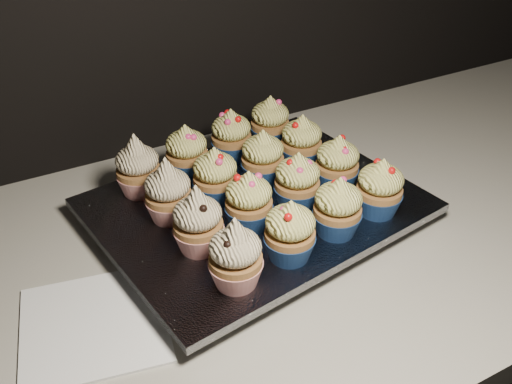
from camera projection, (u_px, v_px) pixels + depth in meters
worktop at (380, 205)px, 0.88m from camera, size 2.44×0.64×0.04m
napkin at (94, 324)px, 0.65m from camera, size 0.19×0.19×0.00m
baking_tray at (256, 215)px, 0.81m from camera, size 0.43×0.35×0.02m
foil_lining at (256, 205)px, 0.80m from camera, size 0.47×0.39×0.01m
cupcake_0 at (236, 256)px, 0.64m from camera, size 0.06×0.06×0.10m
cupcake_1 at (290, 232)px, 0.68m from camera, size 0.06×0.06×0.08m
cupcake_2 at (338, 208)px, 0.72m from camera, size 0.06×0.06×0.08m
cupcake_3 at (380, 189)px, 0.76m from camera, size 0.06×0.06×0.08m
cupcake_4 at (198, 222)px, 0.69m from camera, size 0.06×0.06×0.10m
cupcake_5 at (249, 202)px, 0.73m from camera, size 0.06×0.06×0.08m
cupcake_6 at (297, 182)px, 0.77m from camera, size 0.06×0.06×0.08m
cupcake_7 at (337, 164)px, 0.81m from camera, size 0.06×0.06×0.08m
cupcake_8 at (168, 193)px, 0.74m from camera, size 0.06×0.06×0.10m
cupcake_9 at (215, 177)px, 0.78m from camera, size 0.06×0.06×0.08m
cupcake_10 at (263, 158)px, 0.82m from camera, size 0.06×0.06×0.08m
cupcake_11 at (301, 142)px, 0.86m from camera, size 0.06×0.06×0.08m
cupcake_12 at (138, 168)px, 0.79m from camera, size 0.06×0.06×0.10m
cupcake_13 at (187, 153)px, 0.83m from camera, size 0.06×0.06×0.08m
cupcake_14 at (231, 136)px, 0.87m from camera, size 0.06×0.06×0.08m
cupcake_15 at (270, 122)px, 0.91m from camera, size 0.06×0.06×0.08m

